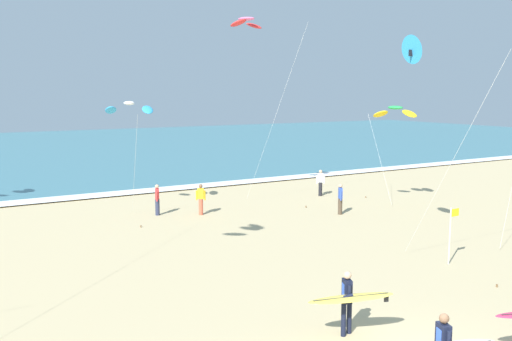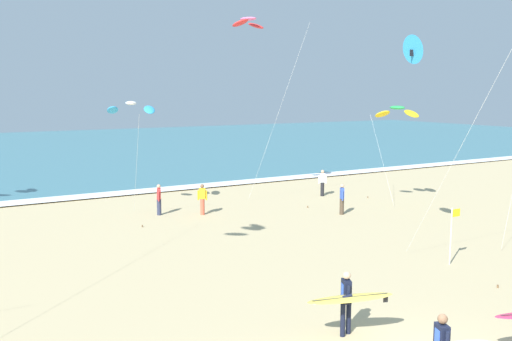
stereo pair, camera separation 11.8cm
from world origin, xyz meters
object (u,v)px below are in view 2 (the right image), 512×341
at_px(kite_arc_emerald_close, 397,112).
at_px(bystander_blue_top, 342,199).
at_px(kite_delta_cobalt_near, 414,50).
at_px(kite_arc_ivory_extra, 131,108).
at_px(bystander_white_top, 322,183).
at_px(surfer_lead, 348,299).
at_px(kite_arc_rose_high, 248,23).
at_px(lifeguard_flag, 452,230).
at_px(bystander_yellow_top, 202,199).
at_px(bystander_red_top, 159,199).

bearing_deg(kite_arc_emerald_close, bystander_blue_top, 179.18).
xyz_separation_m(kite_delta_cobalt_near, kite_arc_ivory_extra, (-6.73, 12.71, -2.33)).
height_order(kite_arc_emerald_close, bystander_white_top, kite_arc_emerald_close).
xyz_separation_m(surfer_lead, kite_arc_ivory_extra, (0.14, 17.50, 4.39)).
height_order(bystander_white_top, bystander_blue_top, same).
bearing_deg(kite_arc_rose_high, kite_delta_cobalt_near, -90.19).
height_order(bystander_blue_top, lifeguard_flag, lifeguard_flag).
xyz_separation_m(kite_delta_cobalt_near, bystander_yellow_top, (-3.87, 10.45, -6.95)).
distance_m(kite_arc_rose_high, bystander_blue_top, 11.05).
height_order(bystander_white_top, bystander_red_top, same).
bearing_deg(kite_arc_rose_high, kite_arc_emerald_close, -44.30).
bearing_deg(kite_arc_emerald_close, bystander_white_top, 105.04).
bearing_deg(bystander_yellow_top, bystander_red_top, 151.82).
bearing_deg(bystander_white_top, bystander_blue_top, -115.93).
distance_m(kite_delta_cobalt_near, bystander_white_top, 14.30).
bearing_deg(kite_arc_rose_high, bystander_yellow_top, -151.64).
relative_size(kite_arc_emerald_close, lifeguard_flag, 2.62).
bearing_deg(surfer_lead, lifeguard_flag, 22.37).
height_order(kite_delta_cobalt_near, bystander_yellow_top, kite_delta_cobalt_near).
distance_m(bystander_yellow_top, lifeguard_flag, 12.97).
bearing_deg(bystander_yellow_top, kite_arc_rose_high, 28.36).
bearing_deg(bystander_blue_top, kite_arc_emerald_close, -0.82).
bearing_deg(kite_arc_emerald_close, kite_delta_cobalt_near, -130.67).
xyz_separation_m(kite_delta_cobalt_near, kite_arc_emerald_close, (5.89, 6.85, -2.58)).
bearing_deg(kite_arc_emerald_close, kite_arc_ivory_extra, 155.09).
distance_m(surfer_lead, bystander_red_top, 16.31).
height_order(kite_delta_cobalt_near, bystander_white_top, kite_delta_cobalt_near).
relative_size(kite_delta_cobalt_near, kite_arc_emerald_close, 1.52).
bearing_deg(kite_delta_cobalt_near, kite_arc_ivory_extra, 117.90).
relative_size(surfer_lead, bystander_blue_top, 1.40).
xyz_separation_m(kite_arc_emerald_close, bystander_white_top, (-1.28, 4.76, -4.37)).
xyz_separation_m(kite_delta_cobalt_near, kite_arc_rose_high, (0.04, 12.56, 2.26)).
distance_m(kite_delta_cobalt_near, kite_arc_ivory_extra, 14.57).
relative_size(surfer_lead, bystander_white_top, 1.40).
relative_size(surfer_lead, lifeguard_flag, 1.06).
bearing_deg(lifeguard_flag, kite_arc_ivory_extra, 116.18).
xyz_separation_m(bystander_white_top, lifeguard_flag, (-4.21, -13.40, 0.45)).
xyz_separation_m(bystander_white_top, bystander_yellow_top, (-8.48, -1.16, 0.00)).
bearing_deg(bystander_yellow_top, bystander_blue_top, -29.77).
bearing_deg(kite_delta_cobalt_near, lifeguard_flag, -77.49).
bearing_deg(surfer_lead, kite_arc_emerald_close, 42.35).
bearing_deg(kite_arc_emerald_close, bystander_red_top, 158.39).
height_order(surfer_lead, kite_delta_cobalt_near, kite_delta_cobalt_near).
relative_size(kite_delta_cobalt_near, kite_arc_rose_high, 0.81).
bearing_deg(lifeguard_flag, kite_arc_rose_high, 91.42).
distance_m(bystander_blue_top, lifeguard_flag, 8.92).
height_order(kite_delta_cobalt_near, bystander_red_top, kite_delta_cobalt_near).
xyz_separation_m(surfer_lead, lifeguard_flag, (7.27, 2.99, 0.22)).
xyz_separation_m(surfer_lead, kite_delta_cobalt_near, (6.88, 4.78, 6.72)).
height_order(kite_delta_cobalt_near, kite_arc_rose_high, kite_arc_rose_high).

